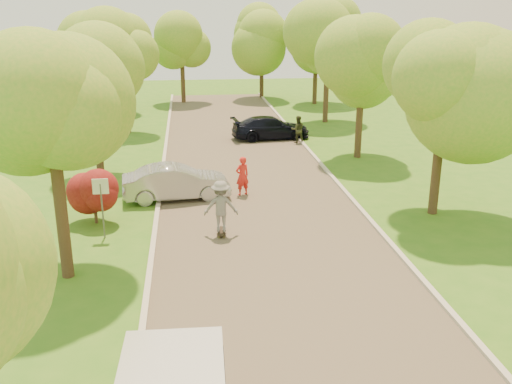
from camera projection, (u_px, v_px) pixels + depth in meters
name	position (u px, v px, depth m)	size (l,w,h in m)	color
ground	(284.00, 279.00, 17.14)	(100.00, 100.00, 0.00)	#336D1A
road	(254.00, 196.00, 24.69)	(8.00, 60.00, 0.01)	#4C4438
curb_left	(159.00, 198.00, 24.21)	(0.18, 60.00, 0.12)	#B2AD9E
curb_right	(345.00, 191.00, 25.14)	(0.18, 60.00, 0.12)	#B2AD9E
street_sign	(101.00, 196.00, 19.77)	(0.55, 0.06, 2.17)	#59595E
red_shrub	(94.00, 195.00, 21.27)	(1.70, 1.70, 1.95)	#382619
tree_l_mida	(57.00, 107.00, 15.77)	(4.71, 4.60, 7.39)	#382619
tree_l_midb	(97.00, 80.00, 26.27)	(4.30, 4.20, 6.62)	#382619
tree_l_far	(126.00, 46.00, 35.49)	(4.92, 4.80, 7.79)	#382619
tree_r_mida	(452.00, 72.00, 20.95)	(5.13, 5.00, 7.95)	#382619
tree_r_midb	(366.00, 66.00, 29.60)	(4.51, 4.40, 7.01)	#382619
tree_r_far	(331.00, 37.00, 38.82)	(5.33, 5.20, 8.34)	#382619
tree_bg_a	(104.00, 42.00, 42.82)	(5.12, 5.00, 7.72)	#382619
tree_bg_b	(319.00, 36.00, 46.58)	(5.12, 5.00, 7.95)	#382619
tree_bg_c	(184.00, 42.00, 47.37)	(4.92, 4.80, 7.33)	#382619
tree_bg_d	(264.00, 37.00, 49.97)	(5.12, 5.00, 7.72)	#382619
silver_sedan	(176.00, 182.00, 24.10)	(1.56, 4.48, 1.48)	#9F9FA3
dark_sedan	(271.00, 128.00, 35.20)	(1.96, 4.81, 1.40)	black
longboard	(221.00, 231.00, 20.51)	(0.32, 0.98, 0.11)	black
skateboarder	(221.00, 206.00, 20.21)	(1.22, 0.70, 1.89)	slate
person_striped	(242.00, 176.00, 24.56)	(0.63, 0.41, 1.72)	red
person_olive	(298.00, 130.00, 34.07)	(0.80, 0.62, 1.64)	#2A2F1C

